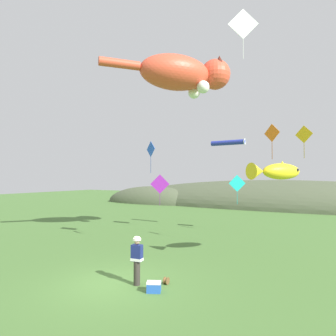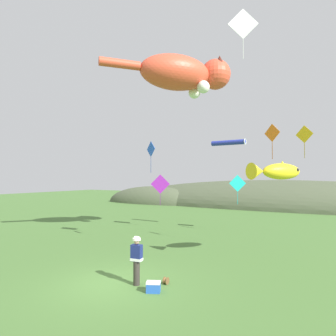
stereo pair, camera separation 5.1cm
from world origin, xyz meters
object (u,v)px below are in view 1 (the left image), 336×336
at_px(picnic_cooler, 154,287).
at_px(kite_giant_cat, 184,74).
at_px(kite_spool, 166,281).
at_px(kite_diamond_teal, 237,184).
at_px(kite_tube_streamer, 228,143).
at_px(festival_attendant, 137,259).
at_px(kite_diamond_white, 243,24).
at_px(kite_diamond_violet, 160,184).
at_px(kite_diamond_gold, 304,135).
at_px(kite_fish_windsock, 276,171).
at_px(kite_diamond_blue, 151,150).
at_px(kite_diamond_orange, 272,133).

distance_m(picnic_cooler, kite_giant_cat, 13.26).
bearing_deg(kite_spool, kite_diamond_teal, 93.78).
distance_m(kite_giant_cat, kite_tube_streamer, 6.02).
distance_m(festival_attendant, kite_diamond_white, 11.09).
bearing_deg(kite_diamond_violet, kite_spool, -57.58).
bearing_deg(kite_diamond_gold, kite_fish_windsock, -97.49).
height_order(kite_spool, picnic_cooler, picnic_cooler).
height_order(festival_attendant, kite_diamond_blue, kite_diamond_blue).
bearing_deg(kite_diamond_gold, kite_giant_cat, -156.46).
bearing_deg(kite_diamond_teal, kite_fish_windsock, -60.74).
bearing_deg(picnic_cooler, kite_fish_windsock, 60.04).
bearing_deg(kite_diamond_gold, kite_spool, -111.30).
bearing_deg(kite_fish_windsock, kite_diamond_teal, 119.26).
distance_m(kite_diamond_orange, kite_diamond_violet, 10.24).
height_order(kite_spool, kite_diamond_white, kite_diamond_white).
bearing_deg(kite_diamond_blue, kite_spool, -50.90).
height_order(festival_attendant, kite_diamond_violet, kite_diamond_violet).
bearing_deg(kite_diamond_blue, kite_diamond_violet, 116.89).
relative_size(kite_tube_streamer, kite_diamond_gold, 1.29).
bearing_deg(kite_diamond_teal, kite_diamond_gold, -20.15).
bearing_deg(kite_diamond_orange, picnic_cooler, -109.56).
bearing_deg(picnic_cooler, kite_diamond_violet, 120.36).
bearing_deg(kite_diamond_white, kite_tube_streamer, 112.94).
bearing_deg(kite_diamond_violet, festival_attendant, -62.70).
bearing_deg(kite_diamond_white, kite_spool, -119.93).
distance_m(picnic_cooler, kite_diamond_white, 11.69).
xyz_separation_m(kite_diamond_orange, kite_diamond_white, (-0.64, -3.03, 4.59)).
xyz_separation_m(kite_tube_streamer, kite_diamond_orange, (3.93, -4.77, -0.21)).
height_order(festival_attendant, kite_giant_cat, kite_giant_cat).
distance_m(picnic_cooler, kite_tube_streamer, 13.73).
height_order(kite_diamond_blue, kite_diamond_gold, kite_diamond_gold).
xyz_separation_m(kite_spool, picnic_cooler, (0.01, -0.88, 0.05)).
xyz_separation_m(kite_diamond_orange, kite_diamond_blue, (-6.10, -2.22, -0.75)).
relative_size(kite_tube_streamer, kite_diamond_white, 1.12).
xyz_separation_m(kite_spool, kite_tube_streamer, (-1.31, 11.26, 6.34)).
height_order(kite_diamond_white, kite_diamond_violet, kite_diamond_white).
distance_m(festival_attendant, picnic_cooler, 1.22).
height_order(kite_tube_streamer, kite_diamond_orange, kite_diamond_orange).
distance_m(kite_diamond_white, kite_diamond_gold, 7.96).
bearing_deg(kite_spool, kite_diamond_orange, 67.95).
distance_m(kite_giant_cat, kite_diamond_teal, 8.57).
relative_size(kite_tube_streamer, kite_diamond_orange, 1.38).
xyz_separation_m(kite_diamond_blue, kite_diamond_teal, (2.71, 7.29, -2.01)).
bearing_deg(kite_diamond_teal, kite_diamond_violet, -166.58).
distance_m(kite_diamond_white, kite_diamond_violet, 13.14).
bearing_deg(kite_giant_cat, kite_diamond_gold, 23.54).
bearing_deg(kite_fish_windsock, festival_attendant, -127.97).
relative_size(kite_spool, kite_tube_streamer, 0.10).
height_order(picnic_cooler, kite_giant_cat, kite_giant_cat).
bearing_deg(picnic_cooler, kite_diamond_gold, 70.35).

